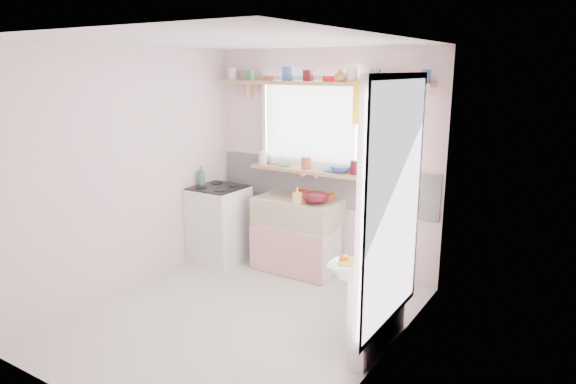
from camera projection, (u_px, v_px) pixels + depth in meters
The scene contains 19 objects.
room at pixel (347, 166), 4.87m from camera, with size 3.20×3.20×3.20m.
sink_unit at pixel (297, 234), 5.87m from camera, with size 0.95×0.65×1.11m.
cooker at pixel (219, 224), 6.16m from camera, with size 0.58×0.58×0.93m.
radiator_ledge at pixel (378, 303), 4.23m from camera, with size 0.22×0.95×0.78m.
windowsill at pixel (306, 171), 5.86m from camera, with size 1.40×0.22×0.04m, color tan.
pine_shelf at pixel (318, 83), 5.54m from camera, with size 2.52×0.24×0.04m, color tan.
shelf_crockery at pixel (317, 76), 5.54m from camera, with size 2.47×0.11×0.12m.
sill_crockery at pixel (306, 164), 5.84m from camera, with size 1.35×0.11×0.12m.
dish_tray at pixel (315, 194), 5.88m from camera, with size 0.45×0.34×0.04m, color #E34014.
colander at pixel (316, 197), 5.57m from camera, with size 0.29×0.29×0.13m, color #4E0D15.
jade_plant at pixel (389, 215), 4.43m from camera, with size 0.49×0.43×0.55m, color #296327.
fruit_bowl at pixel (349, 269), 3.85m from camera, with size 0.32×0.32×0.08m, color silver.
herb_pot at pixel (374, 258), 3.93m from camera, with size 0.10×0.07×0.19m, color #2D5E25.
soap_bottle_sink at pixel (297, 196), 5.53m from camera, with size 0.08×0.08×0.18m, color #E7D266.
sill_cup at pixel (273, 160), 6.15m from camera, with size 0.13×0.13×0.10m, color silver.
sill_bowl at pixel (341, 169), 5.65m from camera, with size 0.22×0.22×0.07m, color #3150A2.
shelf_vase at pixel (340, 75), 5.32m from camera, with size 0.13×0.13×0.14m, color #B26836.
cooker_bottle at pixel (201, 176), 6.11m from camera, with size 0.09×0.09×0.23m, color #3A754D.
fruit at pixel (350, 261), 3.84m from camera, with size 0.20×0.14×0.10m.
Camera 1 is at (2.75, -3.49, 2.28)m, focal length 32.00 mm.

